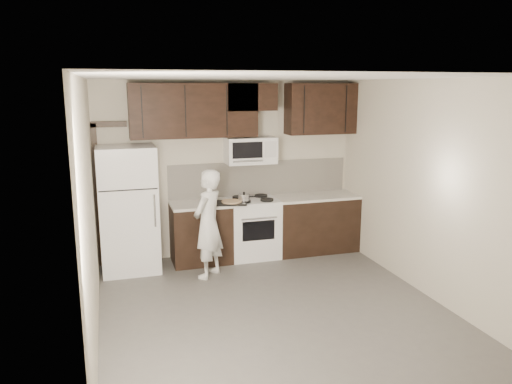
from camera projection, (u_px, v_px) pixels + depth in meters
name	position (u px, v px, depth m)	size (l,w,h in m)	color
floor	(275.00, 311.00, 5.91)	(4.50, 4.50, 0.00)	#585552
back_wall	(229.00, 169.00, 7.74)	(4.00, 4.00, 0.00)	beige
ceiling	(277.00, 77.00, 5.35)	(4.50, 4.50, 0.00)	white
counter_run	(271.00, 226.00, 7.81)	(2.95, 0.64, 0.91)	black
stove	(253.00, 228.00, 7.72)	(0.76, 0.66, 0.94)	white
backsplash	(260.00, 178.00, 7.90)	(2.90, 0.02, 0.54)	silver
upper_cabinets	(244.00, 108.00, 7.44)	(3.48, 0.35, 0.78)	black
microwave	(251.00, 150.00, 7.58)	(0.76, 0.42, 0.40)	white
refrigerator	(129.00, 209.00, 7.06)	(0.80, 0.76, 1.80)	white
door_trim	(100.00, 182.00, 7.18)	(0.50, 0.08, 2.12)	black
saucepan	(244.00, 198.00, 7.42)	(0.29, 0.17, 0.16)	silver
baking_tray	(232.00, 203.00, 7.35)	(0.44, 0.33, 0.02)	black
pizza	(232.00, 201.00, 7.34)	(0.30, 0.30, 0.02)	beige
person	(208.00, 224.00, 6.84)	(0.55, 0.36, 1.51)	white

